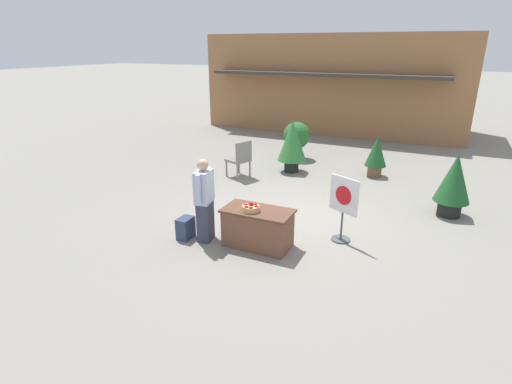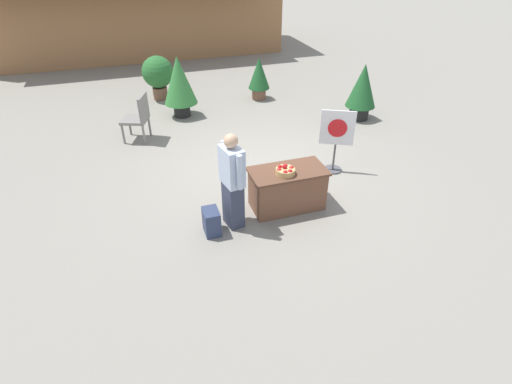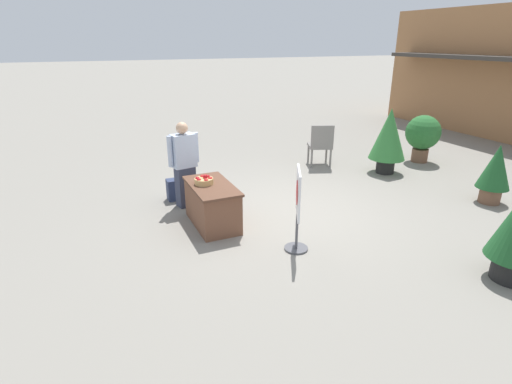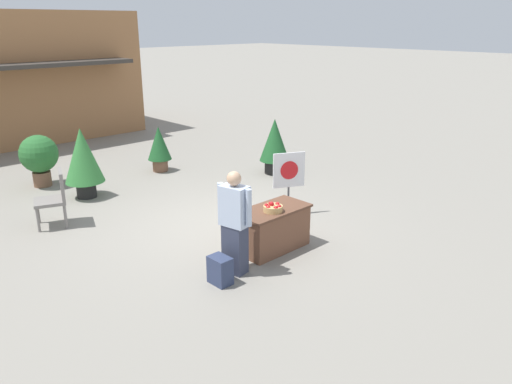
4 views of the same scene
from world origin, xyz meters
name	(u,v)px [view 3 (image 3 of 4)]	position (x,y,z in m)	size (l,w,h in m)	color
ground_plane	(282,212)	(0.00, 0.00, 0.00)	(120.00, 120.00, 0.00)	gray
display_table	(212,205)	(-0.02, -1.34, 0.36)	(1.28, 0.67, 0.72)	brown
apple_basket	(204,180)	(-0.11, -1.44, 0.79)	(0.32, 0.32, 0.16)	tan
person_visitor	(184,165)	(-1.03, -1.53, 0.82)	(0.33, 0.60, 1.61)	#33384C
backpack	(176,189)	(-1.42, -1.64, 0.21)	(0.24, 0.34, 0.42)	#2D3856
poster_board	(298,206)	(1.33, -0.46, 0.71)	(0.59, 0.36, 1.27)	#4C4C51
patio_chair	(321,143)	(-2.19, 2.19, 0.59)	(0.71, 0.71, 1.05)	gray
potted_plant_far_right	(495,170)	(1.23, 3.91, 0.66)	(0.60, 0.60, 1.16)	brown
potted_plant_near_left	(423,134)	(-1.45, 4.77, 0.73)	(0.87, 0.87, 1.21)	brown
potted_plant_near_right	(389,136)	(-1.07, 3.31, 0.89)	(0.84, 0.84, 1.53)	black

